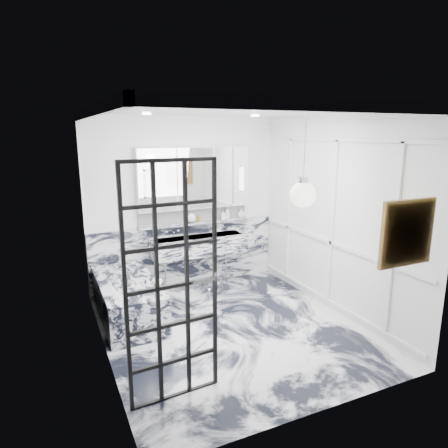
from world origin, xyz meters
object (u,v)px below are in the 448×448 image
trough_sink (199,245)px  mirror_cabinet (194,178)px  bathtub (128,299)px  crittall_door (173,286)px

trough_sink → mirror_cabinet: mirror_cabinet is taller
bathtub → crittall_door: bearing=-87.8°
trough_sink → bathtub: 1.55m
trough_sink → crittall_door: bearing=-115.9°
crittall_door → bathtub: 2.11m
crittall_door → trough_sink: 2.89m
crittall_door → trough_sink: size_ratio=1.44×
crittall_door → bathtub: bearing=88.3°
trough_sink → mirror_cabinet: 1.10m
crittall_door → trough_sink: crittall_door is taller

